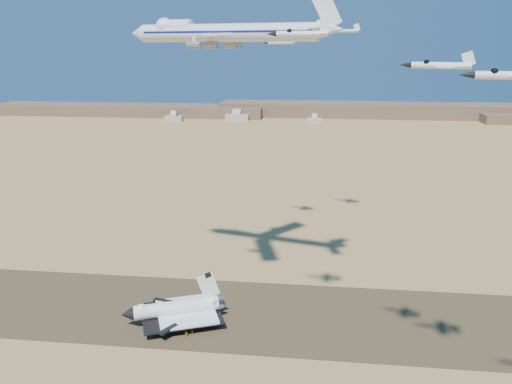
# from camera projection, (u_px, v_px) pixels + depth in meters

# --- Properties ---
(ground) EXTENTS (1200.00, 1200.00, 0.00)m
(ground) POSITION_uv_depth(u_px,v_px,m) (201.00, 311.00, 181.79)
(ground) COLOR tan
(ground) RESTS_ON ground
(runway) EXTENTS (600.00, 50.00, 0.06)m
(runway) POSITION_uv_depth(u_px,v_px,m) (201.00, 311.00, 181.78)
(runway) COLOR #4D3F26
(runway) RESTS_ON ground
(ridgeline) EXTENTS (960.00, 90.00, 18.00)m
(ridgeline) POSITION_uv_depth(u_px,v_px,m) (333.00, 112.00, 675.25)
(ridgeline) COLOR brown
(ridgeline) RESTS_ON ground
(hangars) EXTENTS (200.50, 29.50, 30.00)m
(hangars) POSITION_uv_depth(u_px,v_px,m) (233.00, 117.00, 643.60)
(hangars) COLOR #B6AFA1
(hangars) RESTS_ON ground
(shuttle) EXTENTS (36.00, 29.98, 17.51)m
(shuttle) POSITION_uv_depth(u_px,v_px,m) (176.00, 310.00, 173.50)
(shuttle) COLOR white
(shuttle) RESTS_ON runway
(carrier_747) EXTENTS (73.34, 55.28, 18.24)m
(carrier_747) POSITION_uv_depth(u_px,v_px,m) (220.00, 33.00, 162.60)
(carrier_747) COLOR white
(crew_a) EXTENTS (0.59, 0.72, 1.70)m
(crew_a) POSITION_uv_depth(u_px,v_px,m) (192.00, 332.00, 166.75)
(crew_a) COLOR #C8690B
(crew_a) RESTS_ON runway
(crew_b) EXTENTS (0.81, 0.95, 1.70)m
(crew_b) POSITION_uv_depth(u_px,v_px,m) (187.00, 334.00, 165.56)
(crew_b) COLOR #C8690B
(crew_b) RESTS_ON runway
(crew_c) EXTENTS (1.15, 1.05, 1.78)m
(crew_c) POSITION_uv_depth(u_px,v_px,m) (185.00, 333.00, 166.12)
(crew_c) COLOR #C8690B
(crew_c) RESTS_ON runway
(chase_jet_a) EXTENTS (15.73, 8.54, 3.92)m
(chase_jet_a) POSITION_uv_depth(u_px,v_px,m) (301.00, 34.00, 120.18)
(chase_jet_a) COLOR white
(chase_jet_b) EXTENTS (14.02, 8.22, 3.58)m
(chase_jet_b) POSITION_uv_depth(u_px,v_px,m) (440.00, 65.00, 99.23)
(chase_jet_b) COLOR white
(chase_jet_c) EXTENTS (16.53, 9.10, 4.12)m
(chase_jet_c) POSITION_uv_depth(u_px,v_px,m) (511.00, 75.00, 90.64)
(chase_jet_c) COLOR white
(chase_jet_e) EXTENTS (15.00, 8.78, 3.83)m
(chase_jet_e) POSITION_uv_depth(u_px,v_px,m) (281.00, 43.00, 211.38)
(chase_jet_e) COLOR white
(chase_jet_f) EXTENTS (15.82, 9.15, 4.02)m
(chase_jet_f) POSITION_uv_depth(u_px,v_px,m) (343.00, 31.00, 220.36)
(chase_jet_f) COLOR white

